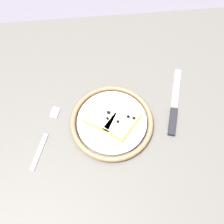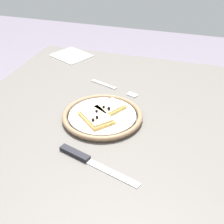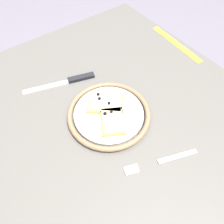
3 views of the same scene
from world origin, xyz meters
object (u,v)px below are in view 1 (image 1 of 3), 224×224
dining_table (108,133)px  pizza_slice_far (100,117)px  plate (112,122)px  knife (174,112)px  fork (45,136)px  pizza_slice_near (122,122)px

dining_table → pizza_slice_far: 0.10m
pizza_slice_far → plate: bearing=-19.3°
pizza_slice_far → knife: 0.22m
plate → knife: (0.19, 0.02, -0.01)m
knife → fork: 0.39m
pizza_slice_far → knife: pizza_slice_far is taller
pizza_slice_near → plate: bearing=164.3°
plate → knife: 0.19m
plate → pizza_slice_near: (0.03, -0.01, 0.01)m
knife → fork: (-0.39, -0.04, -0.00)m
fork → pizza_slice_near: bearing=3.7°
plate → knife: size_ratio=1.05×
knife → pizza_slice_far: bearing=-178.5°
dining_table → knife: 0.22m
pizza_slice_near → dining_table: bearing=168.0°
pizza_slice_near → knife: pizza_slice_near is taller
pizza_slice_near → fork: pizza_slice_near is taller
pizza_slice_far → dining_table: bearing=-28.2°
knife → plate: bearing=-174.7°
pizza_slice_far → fork: (-0.16, -0.03, -0.02)m
dining_table → pizza_slice_near: size_ratio=7.93×
dining_table → plate: (0.01, -0.00, 0.09)m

